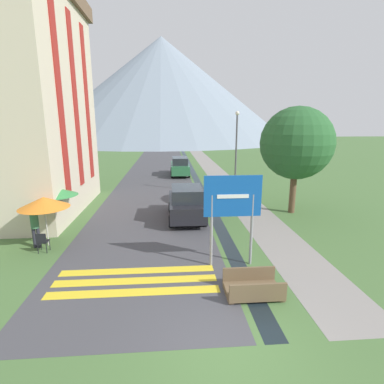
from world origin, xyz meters
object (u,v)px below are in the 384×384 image
parked_car_near (187,203)px  parked_car_far (180,166)px  person_seated_far (47,221)px  streetlamp (236,147)px  cafe_chair_middle (59,219)px  cafe_umbrella_middle_green (57,192)px  hotel_building (21,94)px  person_seated_near (68,209)px  road_sign (232,205)px  cafe_chair_far_left (66,212)px  person_standing_terrace (35,225)px  cafe_umbrella_front_orange (44,202)px  cafe_chair_nearest (42,241)px  tree_by_path (297,143)px  footbridge (253,288)px

parked_car_near → parked_car_far: (0.17, 13.81, 0.00)m
person_seated_far → streetlamp: bearing=34.0°
parked_car_near → cafe_chair_middle: (-6.38, -1.14, -0.40)m
parked_car_far → cafe_umbrella_middle_green: 16.28m
hotel_building → person_seated_near: size_ratio=10.25×
road_sign → cafe_chair_far_left: size_ratio=3.99×
cafe_chair_far_left → person_seated_near: bearing=33.9°
cafe_chair_middle → person_seated_near: 1.25m
person_seated_far → person_seated_near: person_seated_near is taller
parked_car_near → person_standing_terrace: bearing=-153.1°
road_sign → cafe_umbrella_front_orange: bearing=162.3°
cafe_chair_nearest → parked_car_far: bearing=66.1°
streetlamp → person_seated_near: bearing=-153.2°
person_standing_terrace → tree_by_path: bearing=17.7°
parked_car_near → streetlamp: bearing=53.8°
parked_car_near → tree_by_path: 7.03m
footbridge → parked_car_far: (-1.43, 21.35, 0.68)m
person_standing_terrace → person_seated_far: bearing=93.8°
cafe_umbrella_middle_green → person_seated_near: size_ratio=1.71×
hotel_building → cafe_chair_nearest: (2.90, -6.19, -6.22)m
road_sign → cafe_umbrella_middle_green: (-7.69, 4.46, -0.41)m
road_sign → person_standing_terrace: bearing=164.4°
cafe_umbrella_front_orange → tree_by_path: tree_by_path is taller
cafe_umbrella_front_orange → person_seated_far: cafe_umbrella_front_orange is taller
parked_car_near → cafe_chair_middle: 6.50m
footbridge → streetlamp: size_ratio=0.29×
parked_car_far → tree_by_path: (6.08, -13.04, 3.12)m
cafe_chair_nearest → streetlamp: bearing=38.1°
parked_car_far → footbridge: bearing=-86.2°
footbridge → parked_car_far: 21.41m
parked_car_near → person_seated_near: (-6.33, 0.10, -0.23)m
road_sign → parked_car_far: road_sign is taller
cafe_chair_far_left → person_seated_far: size_ratio=0.69×
cafe_chair_nearest → hotel_building: bearing=110.6°
parked_car_far → road_sign: bearing=-86.6°
hotel_building → tree_by_path: 15.56m
road_sign → cafe_umbrella_middle_green: size_ratio=1.62×
person_seated_near → road_sign: bearing=-36.3°
road_sign → cafe_umbrella_middle_green: bearing=149.9°
cafe_chair_far_left → cafe_chair_middle: size_ratio=1.00×
cafe_chair_middle → cafe_umbrella_middle_green: cafe_umbrella_middle_green is taller
road_sign → person_seated_far: road_sign is taller
cafe_umbrella_front_orange → parked_car_far: bearing=69.5°
person_standing_terrace → streetlamp: streetlamp is taller
cafe_umbrella_middle_green → person_seated_far: (-0.30, -0.78, -1.23)m
hotel_building → cafe_chair_middle: 7.57m
cafe_chair_middle → person_standing_terrace: bearing=-69.4°
hotel_building → cafe_umbrella_front_orange: size_ratio=5.83×
tree_by_path → person_seated_near: bearing=-177.0°
footbridge → cafe_chair_middle: (-7.98, 6.41, 0.29)m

